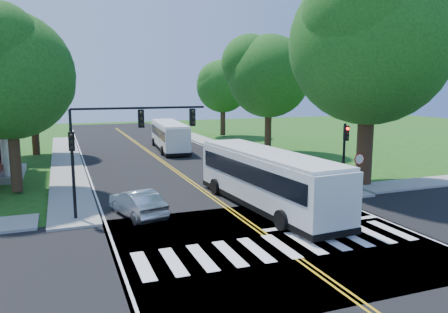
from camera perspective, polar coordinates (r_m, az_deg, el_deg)
name	(u,v)px	position (r m, az deg, el deg)	size (l,w,h in m)	color
ground	(276,242)	(19.93, 6.75, -11.09)	(140.00, 140.00, 0.00)	#1B4812
road	(175,170)	(36.29, -6.44, -1.81)	(14.00, 96.00, 0.01)	black
cross_road	(276,242)	(19.93, 6.75, -11.07)	(60.00, 12.00, 0.01)	black
center_line	(164,162)	(40.11, -7.86, -0.77)	(0.36, 70.00, 0.01)	gold
edge_line_w	(86,167)	(39.20, -17.59, -1.35)	(0.12, 70.00, 0.01)	silver
edge_line_e	(233,158)	(42.12, 1.19, -0.21)	(0.12, 70.00, 0.01)	silver
crosswalk	(281,246)	(19.51, 7.44, -11.50)	(12.60, 3.00, 0.01)	silver
stop_bar	(323,223)	(22.93, 12.75, -8.48)	(6.60, 0.40, 0.01)	silver
sidewalk_nw	(67,162)	(42.10, -19.87, -0.68)	(2.60, 40.00, 0.15)	gray
sidewalk_ne	(236,152)	(45.41, 1.54, 0.55)	(2.60, 40.00, 0.15)	gray
tree_ne_big	(370,45)	(31.60, 18.53, 13.69)	(10.80, 10.80, 14.91)	#321D14
tree_west_near	(9,76)	(30.68, -26.30, 9.45)	(8.00, 8.00, 11.40)	#321D14
tree_west_far	(32,85)	(46.61, -23.81, 8.55)	(7.60, 7.60, 10.67)	#321D14
tree_east_mid	(269,76)	(45.32, 5.88, 10.36)	(8.40, 8.40, 11.93)	#321D14
tree_east_far	(223,86)	(60.40, -0.15, 9.15)	(7.20, 7.20, 10.34)	#321D14
signal_nw	(119,135)	(23.29, -13.56, 2.75)	(7.15, 0.46, 5.66)	black
signal_ne	(345,148)	(28.81, 15.49, 1.03)	(0.30, 0.46, 4.40)	black
stop_sign	(359,163)	(29.06, 17.22, -0.84)	(0.76, 0.08, 2.53)	black
bus_lead	(266,178)	(24.88, 5.57, -2.84)	(3.72, 12.69, 3.24)	silver
bus_follow	(169,135)	(47.78, -7.15, 2.75)	(3.52, 11.79, 3.00)	silver
hatchback	(137,203)	(23.71, -11.26, -6.01)	(1.54, 4.43, 1.46)	#AEB2B6
suv	(268,175)	(31.10, 5.78, -2.48)	(2.03, 4.39, 1.22)	silver
dark_sedan	(235,161)	(37.28, 1.40, -0.55)	(1.60, 3.94, 1.14)	black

